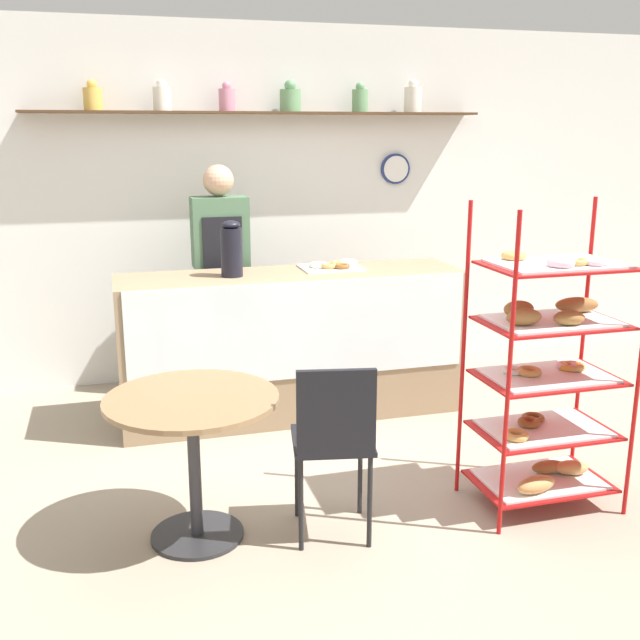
{
  "coord_description": "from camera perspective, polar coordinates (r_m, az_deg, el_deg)",
  "views": [
    {
      "loc": [
        -1.15,
        -3.69,
        1.93
      ],
      "look_at": [
        0.0,
        0.38,
        0.84
      ],
      "focal_mm": 42.0,
      "sensor_mm": 36.0,
      "label": 1
    }
  ],
  "objects": [
    {
      "name": "ground_plane",
      "position": [
        4.32,
        1.41,
        -12.16
      ],
      "size": [
        14.0,
        14.0,
        0.0
      ],
      "primitive_type": "plane",
      "color": "gray"
    },
    {
      "name": "cafe_table",
      "position": [
        3.6,
        -9.66,
        -8.35
      ],
      "size": [
        0.82,
        0.82,
        0.72
      ],
      "color": "#262628",
      "rests_on": "ground_plane"
    },
    {
      "name": "donut_tray_counter",
      "position": [
        5.16,
        1.06,
        4.17
      ],
      "size": [
        0.41,
        0.33,
        0.05
      ],
      "color": "white",
      "rests_on": "display_counter"
    },
    {
      "name": "coffee_carafe",
      "position": [
        4.89,
        -6.76,
        5.37
      ],
      "size": [
        0.14,
        0.14,
        0.36
      ],
      "color": "black",
      "rests_on": "display_counter"
    },
    {
      "name": "person_worker",
      "position": [
        5.45,
        -7.53,
        3.7
      ],
      "size": [
        0.4,
        0.23,
        1.69
      ],
      "color": "#282833",
      "rests_on": "ground_plane"
    },
    {
      "name": "cafe_chair",
      "position": [
        3.53,
        1.08,
        -8.61
      ],
      "size": [
        0.44,
        0.44,
        0.89
      ],
      "rotation": [
        0.0,
        0.0,
        9.24
      ],
      "color": "black",
      "rests_on": "ground_plane"
    },
    {
      "name": "display_counter",
      "position": [
        5.12,
        -2.15,
        -1.85
      ],
      "size": [
        2.31,
        0.61,
        0.99
      ],
      "color": "#937A5B",
      "rests_on": "ground_plane"
    },
    {
      "name": "pastry_rack",
      "position": [
        3.99,
        16.96,
        -3.93
      ],
      "size": [
        0.74,
        0.49,
        1.58
      ],
      "color": "#B71414",
      "rests_on": "ground_plane"
    },
    {
      "name": "back_wall",
      "position": [
        5.94,
        -4.56,
        8.91
      ],
      "size": [
        10.0,
        0.3,
        2.7
      ],
      "color": "white",
      "rests_on": "ground_plane"
    }
  ]
}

